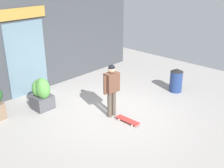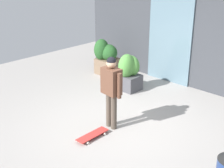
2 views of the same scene
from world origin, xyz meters
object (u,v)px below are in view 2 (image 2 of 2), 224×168
object	(u,v)px
skateboard	(93,135)
planter_box_left	(129,72)
planter_box_right	(106,57)
skateboarder	(111,86)

from	to	relation	value
skateboard	planter_box_left	xyz separation A→B (m)	(-1.18, 2.47, 0.47)
skateboard	planter_box_right	world-z (taller)	planter_box_right
planter_box_left	planter_box_right	size ratio (longest dim) A/B	0.93
skateboarder	planter_box_right	bearing A→B (deg)	-127.40
skateboard	planter_box_left	bearing A→B (deg)	-155.42
skateboarder	skateboard	size ratio (longest dim) A/B	2.12
skateboarder	planter_box_left	bearing A→B (deg)	-142.95
skateboarder	skateboard	bearing A→B (deg)	8.92
skateboarder	planter_box_right	distance (m)	3.50
skateboard	planter_box_left	world-z (taller)	planter_box_left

